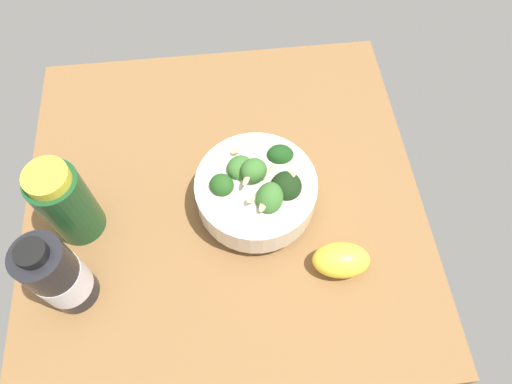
# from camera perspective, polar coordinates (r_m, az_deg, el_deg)

# --- Properties ---
(ground_plane) EXTENTS (0.63, 0.63, 0.04)m
(ground_plane) POSITION_cam_1_polar(r_m,az_deg,el_deg) (0.76, -3.95, -1.20)
(ground_plane) COLOR brown
(bowl_of_broccoli) EXTENTS (0.18, 0.18, 0.11)m
(bowl_of_broccoli) POSITION_cam_1_polar(r_m,az_deg,el_deg) (0.69, 0.14, 0.27)
(bowl_of_broccoli) COLOR silver
(bowl_of_broccoli) RESTS_ON ground_plane
(lemon_wedge) EXTENTS (0.06, 0.09, 0.05)m
(lemon_wedge) POSITION_cam_1_polar(r_m,az_deg,el_deg) (0.68, 10.52, -8.33)
(lemon_wedge) COLOR yellow
(lemon_wedge) RESTS_ON ground_plane
(bottle_tall) EXTENTS (0.07, 0.07, 0.15)m
(bottle_tall) POSITION_cam_1_polar(r_m,az_deg,el_deg) (0.71, -22.55, -1.25)
(bottle_tall) COLOR #194723
(bottle_tall) RESTS_ON ground_plane
(bottle_short) EXTENTS (0.07, 0.07, 0.16)m
(bottle_short) POSITION_cam_1_polar(r_m,az_deg,el_deg) (0.67, -23.34, -9.57)
(bottle_short) COLOR black
(bottle_short) RESTS_ON ground_plane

